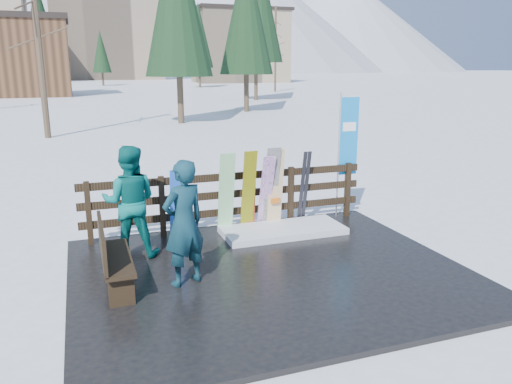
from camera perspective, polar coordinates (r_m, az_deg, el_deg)
name	(u,v)px	position (r m, az deg, el deg)	size (l,w,h in m)	color
ground	(270,275)	(7.94, 1.61, -9.48)	(700.00, 700.00, 0.00)	white
deck	(270,273)	(7.92, 1.61, -9.21)	(6.00, 5.00, 0.08)	black
fence	(229,196)	(9.67, -3.07, -0.50)	(5.60, 0.10, 1.15)	black
snow_patch	(283,230)	(9.58, 3.09, -4.37)	(2.32, 1.00, 0.12)	white
bench	(111,255)	(7.40, -16.24, -6.89)	(0.41, 1.50, 0.97)	black
snowboard_0	(177,204)	(9.22, -9.03, -1.37)	(0.25, 0.03, 1.34)	blue
snowboard_1	(226,193)	(9.40, -3.41, -0.13)	(0.29, 0.03, 1.59)	white
snowboard_2	(248,191)	(9.52, -0.86, 0.13)	(0.25, 0.03, 1.61)	#E3E007
snowboard_3	(266,192)	(9.66, 1.15, -0.02)	(0.24, 0.03, 1.52)	white
snowboard_4	(271,188)	(9.68, 1.75, 0.45)	(0.28, 0.03, 1.64)	black
snowboard_5	(275,189)	(9.71, 2.24, 0.38)	(0.29, 0.03, 1.59)	silver
ski_pair_a	(251,191)	(9.62, -0.54, 0.14)	(0.16, 0.16, 1.54)	#B23115
ski_pair_b	(304,187)	(10.04, 5.52, 0.53)	(0.17, 0.29, 1.50)	black
rental_flag	(346,141)	(10.52, 10.28, 5.75)	(0.45, 0.04, 2.60)	silver
person_front	(184,223)	(7.21, -8.25, -3.55)	(0.67, 0.44, 1.85)	#114948
person_back	(130,202)	(8.48, -14.23, -1.08)	(0.91, 0.71, 1.87)	#08615D
resort_buildings	(88,36)	(122.42, -18.65, 16.53)	(73.00, 87.60, 22.60)	tan
trees	(141,38)	(56.34, -13.02, 16.73)	(42.17, 68.72, 14.38)	#382B1E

